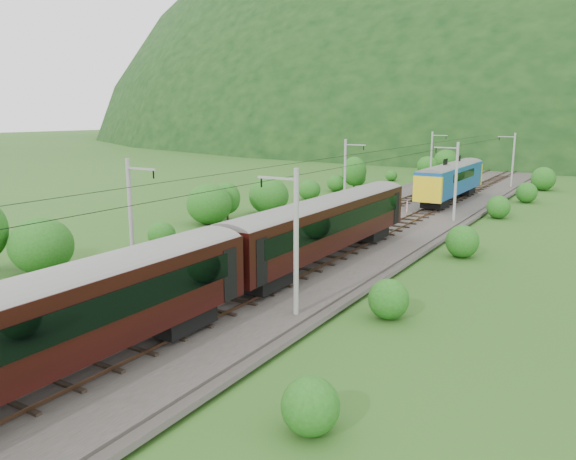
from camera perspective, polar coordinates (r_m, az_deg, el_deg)
The scene contains 14 objects.
ground at distance 34.59m, azimuth -8.15°, elevation -7.05°, with size 600.00×600.00×0.00m, color #2A541A.
railbed at distance 42.39m, azimuth 0.42°, elevation -3.19°, with size 14.00×220.00×0.30m, color #38332D.
track_left at distance 43.57m, azimuth -2.29°, elevation -2.49°, with size 2.40×220.00×0.27m.
track_right at distance 41.20m, azimuth 3.30°, elevation -3.34°, with size 2.40×220.00×0.27m.
catenary_left at distance 63.62m, azimuth 5.87°, elevation 5.75°, with size 2.54×192.28×8.00m.
catenary_right at distance 59.45m, azimuth 16.62°, elevation 4.90°, with size 2.54×192.28×8.00m.
overhead_wires at distance 41.15m, azimuth 0.44°, elevation 6.20°, with size 4.83×198.00×0.03m.
mountain_ridge at distance 354.60m, azimuth 7.88°, elevation 9.85°, with size 336.00×280.00×132.00m, color black.
train at distance 23.17m, azimuth -25.16°, elevation -7.84°, with size 3.20×127.81×5.58m.
hazard_post_near at distance 76.53m, azimuth 14.63°, elevation 3.76°, with size 0.14×0.14×1.30m, color red.
hazard_post_far at distance 63.61m, azimuth 12.00°, elevation 2.33°, with size 0.14×0.14×1.31m, color red.
signal at distance 63.63m, azimuth 7.44°, elevation 2.97°, with size 0.22×0.22×2.00m.
vegetation_left at distance 61.23m, azimuth -2.89°, elevation 3.25°, with size 11.75×148.27×5.44m.
vegetation_right at distance 53.50m, azimuth 19.61°, elevation 0.46°, with size 6.06×104.49×3.11m.
Camera 1 is at (20.95, -25.20, 11.08)m, focal length 35.00 mm.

